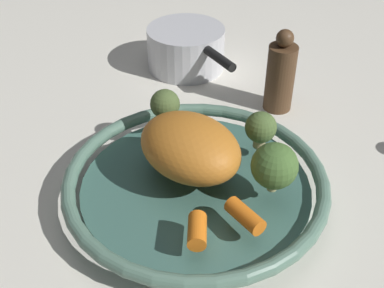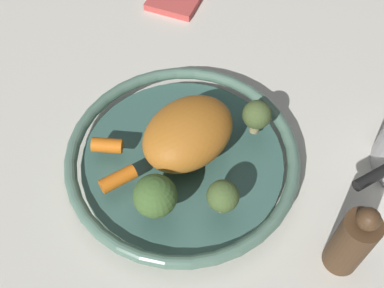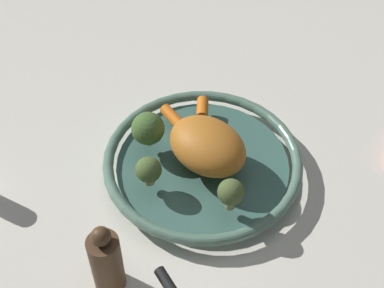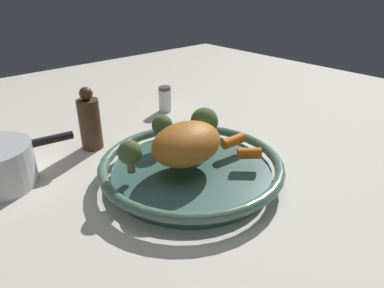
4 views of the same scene
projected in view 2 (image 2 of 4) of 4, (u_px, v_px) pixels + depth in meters
ground_plane at (183, 167)px, 0.72m from camera, size 2.03×2.03×0.00m
serving_bowl at (183, 159)px, 0.70m from camera, size 0.35×0.35×0.04m
roast_chicken_piece at (186, 131)px, 0.66m from camera, size 0.15×0.12×0.07m
baby_carrot_center at (118, 179)px, 0.65m from camera, size 0.05×0.03×0.02m
baby_carrot_left at (107, 145)px, 0.68m from camera, size 0.05×0.05×0.02m
broccoli_floret_mid at (155, 196)px, 0.60m from camera, size 0.06×0.06×0.07m
broccoli_floret_edge at (257, 115)px, 0.68m from camera, size 0.04×0.04×0.06m
broccoli_floret_large at (223, 197)px, 0.61m from camera, size 0.04×0.04×0.05m
pepper_mill at (352, 242)px, 0.58m from camera, size 0.05×0.05×0.14m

